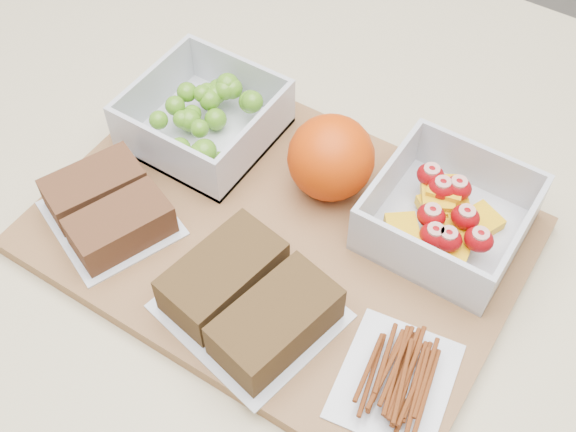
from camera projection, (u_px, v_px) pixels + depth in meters
name	position (u px, v px, depth m)	size (l,w,h in m)	color
counter	(299.00, 420.00, 1.03)	(1.20, 0.90, 0.90)	beige
cutting_board	(279.00, 235.00, 0.66)	(0.42, 0.30, 0.02)	olive
grape_container	(207.00, 117.00, 0.71)	(0.13, 0.13, 0.06)	silver
fruit_container	(447.00, 217.00, 0.64)	(0.13, 0.13, 0.05)	silver
orange	(331.00, 158.00, 0.65)	(0.08, 0.08, 0.08)	#DA4005
sandwich_bag_left	(108.00, 207.00, 0.65)	(0.14, 0.14, 0.04)	silver
sandwich_bag_center	(249.00, 299.00, 0.59)	(0.16, 0.14, 0.04)	silver
pretzel_bag	(397.00, 375.00, 0.56)	(0.10, 0.12, 0.02)	silver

